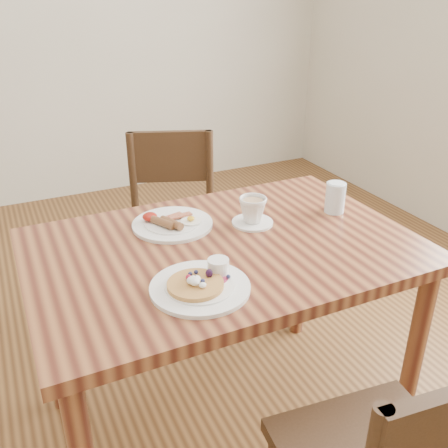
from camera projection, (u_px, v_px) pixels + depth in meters
name	position (u px, v px, depth m)	size (l,w,h in m)	color
ground	(224.00, 418.00, 1.89)	(5.00, 5.00, 0.00)	#4F2F16
dining_table	(224.00, 271.00, 1.60)	(1.20, 0.80, 0.75)	brown
chair_far	(173.00, 221.00, 2.31)	(0.54, 0.54, 0.88)	#382314
pancake_plate	(201.00, 284.00, 1.33)	(0.27, 0.27, 0.06)	white
breakfast_plate	(171.00, 223.00, 1.67)	(0.27, 0.27, 0.04)	white
teacup_saucer	(253.00, 212.00, 1.67)	(0.14, 0.14, 0.10)	white
water_glass	(335.00, 198.00, 1.76)	(0.07, 0.07, 0.11)	silver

